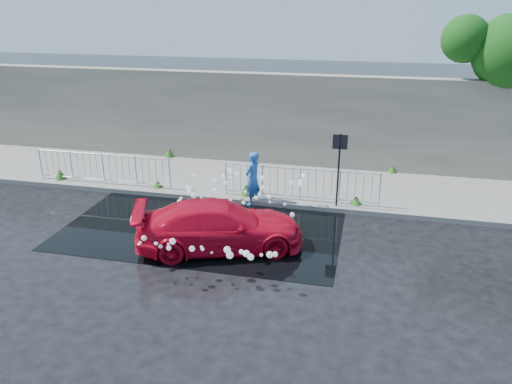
# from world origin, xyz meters

# --- Properties ---
(ground) EXTENTS (90.00, 90.00, 0.00)m
(ground) POSITION_xyz_m (0.00, 0.00, 0.00)
(ground) COLOR black
(ground) RESTS_ON ground
(pavement) EXTENTS (30.00, 4.00, 0.15)m
(pavement) POSITION_xyz_m (0.00, 5.00, 0.07)
(pavement) COLOR #5D5D59
(pavement) RESTS_ON ground
(curb) EXTENTS (30.00, 0.25, 0.16)m
(curb) POSITION_xyz_m (0.00, 3.00, 0.08)
(curb) COLOR #5D5D59
(curb) RESTS_ON ground
(retaining_wall) EXTENTS (30.00, 0.60, 3.50)m
(retaining_wall) POSITION_xyz_m (0.00, 7.20, 1.90)
(retaining_wall) COLOR #696658
(retaining_wall) RESTS_ON pavement
(puddle) EXTENTS (8.00, 5.00, 0.01)m
(puddle) POSITION_xyz_m (0.50, 1.00, 0.01)
(puddle) COLOR black
(puddle) RESTS_ON ground
(sign_post) EXTENTS (0.45, 0.06, 2.50)m
(sign_post) POSITION_xyz_m (4.20, 3.10, 1.72)
(sign_post) COLOR black
(sign_post) RESTS_ON ground
(railing_left) EXTENTS (5.05, 0.05, 1.10)m
(railing_left) POSITION_xyz_m (-4.00, 3.35, 0.74)
(railing_left) COLOR silver
(railing_left) RESTS_ON pavement
(railing_right) EXTENTS (5.05, 0.05, 1.10)m
(railing_right) POSITION_xyz_m (3.00, 3.35, 0.74)
(railing_right) COLOR silver
(railing_right) RESTS_ON pavement
(weeds) EXTENTS (12.17, 3.93, 0.39)m
(weeds) POSITION_xyz_m (-0.43, 4.54, 0.32)
(weeds) COLOR #255516
(weeds) RESTS_ON pavement
(water_spray) EXTENTS (3.71, 5.50, 0.98)m
(water_spray) POSITION_xyz_m (1.38, 0.78, 0.78)
(water_spray) COLOR white
(water_spray) RESTS_ON ground
(red_car) EXTENTS (4.78, 3.19, 1.29)m
(red_car) POSITION_xyz_m (1.36, -0.18, 0.64)
(red_car) COLOR red
(red_car) RESTS_ON ground
(person) EXTENTS (0.63, 0.76, 1.77)m
(person) POSITION_xyz_m (1.50, 3.00, 0.89)
(person) COLOR blue
(person) RESTS_ON ground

